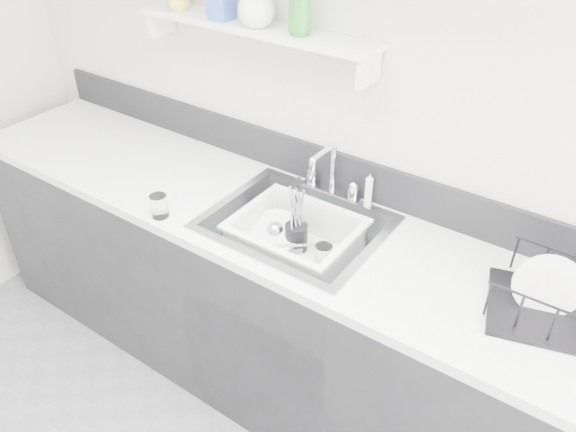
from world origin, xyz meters
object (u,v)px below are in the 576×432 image
Objects in this scene: wash_tub at (296,241)px; dish_rack at (564,298)px; sink at (296,242)px; counter_run at (295,313)px.

dish_rack is at bearing 3.59° from wash_tub.
dish_rack reaches higher than sink.
dish_rack is (0.91, 0.06, 0.15)m from wash_tub.
counter_run is at bearing 0.00° from sink.
wash_tub is (0.00, -0.00, 0.01)m from sink.
wash_tub is at bearing 167.76° from dish_rack.
counter_run is 0.38m from wash_tub.
counter_run is 1.05m from dish_rack.
sink is 1.42× the size of wash_tub.
sink reaches higher than counter_run.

